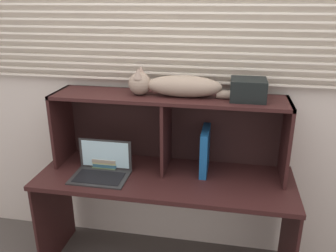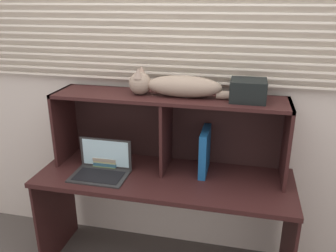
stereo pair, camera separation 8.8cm
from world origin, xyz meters
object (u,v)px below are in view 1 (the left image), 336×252
Objects in this scene: cat at (175,85)px; binder_upright at (205,150)px; book_stack at (109,158)px; storage_box at (248,90)px; laptop at (102,169)px.

cat reaches higher than binder_upright.
binder_upright is at bearing 0.09° from book_stack.
binder_upright is (0.20, 0.00, -0.42)m from cat.
storage_box is at bearing 0.06° from book_stack.
cat is 3.71× the size of storage_box.
laptop is at bearing -164.60° from binder_upright.
storage_box is at bearing 0.00° from binder_upright.
cat reaches higher than storage_box.
cat is 0.70m from book_stack.
cat is at bearing 21.82° from laptop.
cat reaches higher than laptop.
book_stack is at bearing 93.59° from laptop.
binder_upright is at bearing 15.40° from laptop.
storage_box reaches higher than binder_upright.
laptop is 1.70× the size of storage_box.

